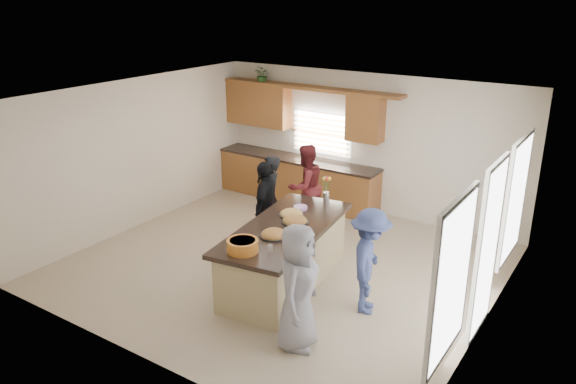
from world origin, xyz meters
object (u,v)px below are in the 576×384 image
Objects in this scene: salad_bowl at (242,245)px; woman_left_back at (270,199)px; island at (285,256)px; woman_right_front at (298,287)px; woman_left_mid at (305,186)px; woman_left_front at (265,206)px; woman_right_back at (369,261)px.

salad_bowl is 0.27× the size of woman_left_back.
woman_right_front is (1.03, -1.25, 0.38)m from island.
woman_left_mid is (-0.91, 2.06, 0.35)m from island.
island is 1.78× the size of woman_left_front.
island is 1.60m from woman_left_back.
island is at bearing 24.11° from woman_right_front.
woman_right_front reaches higher than woman_right_back.
salad_bowl is at bearing 106.97° from woman_right_back.
woman_left_mid reaches higher than woman_right_back.
woman_left_mid reaches higher than woman_left_front.
salad_bowl is 0.28× the size of woman_right_back.
woman_left_front reaches higher than island.
woman_left_back is 0.32m from woman_left_front.
woman_left_front is at bearing 28.37° from woman_right_front.
woman_left_front is at bearing -9.20° from woman_left_back.
woman_right_front is at bearing 11.50° from woman_left_back.
woman_right_back is at bearing 35.62° from salad_bowl.
woman_right_front is at bearing 144.08° from woman_right_back.
woman_right_front is at bearing 24.70° from woman_left_front.
woman_right_front is (1.99, -2.09, 0.03)m from woman_left_front.
woman_left_back reaches higher than island.
woman_right_back is at bearing -32.48° from woman_right_front.
woman_left_back is (-1.07, 2.16, -0.24)m from salad_bowl.
woman_right_front reaches higher than woman_left_back.
woman_right_front reaches higher than salad_bowl.
woman_left_front is at bearing 51.58° from woman_right_back.
island is 1.71× the size of woman_right_front.
island is 6.58× the size of salad_bowl.
woman_left_front is (-0.96, 1.86, -0.25)m from salad_bowl.
woman_left_front is 0.96× the size of woman_right_front.
salad_bowl is 2.11m from woman_left_front.
woman_left_mid is 0.97× the size of woman_right_front.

